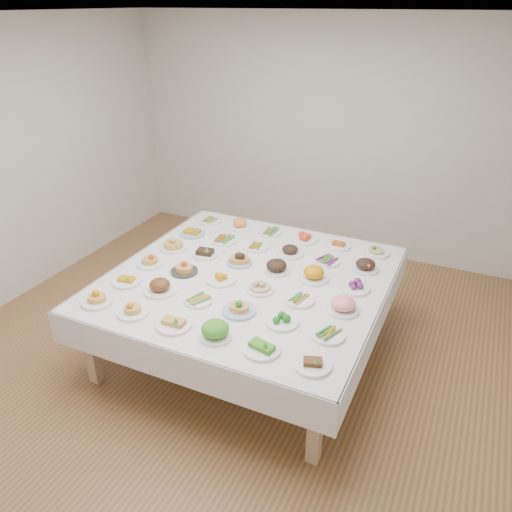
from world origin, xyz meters
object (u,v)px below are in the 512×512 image
at_px(display_table, 249,283).
at_px(dish_18, 173,241).
at_px(dish_35, 376,249).
at_px(dish_0, 97,296).

distance_m(display_table, dish_18, 0.92).
distance_m(display_table, dish_35, 1.28).
bearing_deg(display_table, dish_18, 168.61).
xyz_separation_m(dish_0, dish_35, (1.79, 1.79, -0.01)).
bearing_deg(dish_18, display_table, -11.39).
bearing_deg(dish_35, dish_18, -158.12).
xyz_separation_m(dish_0, dish_18, (0.00, 1.07, 0.01)).
xyz_separation_m(display_table, dish_35, (0.90, 0.90, 0.11)).
relative_size(dish_0, dish_35, 1.03).
relative_size(dish_18, dish_35, 1.06).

